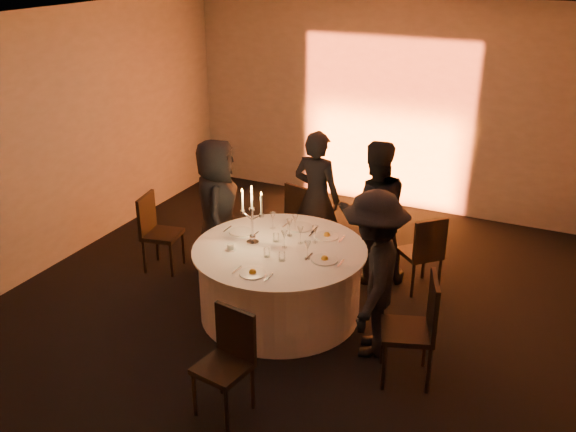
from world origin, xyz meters
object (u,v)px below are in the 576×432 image
at_px(chair_left, 156,228).
at_px(guest_back_right, 374,212).
at_px(coffee_cup, 231,247).
at_px(chair_front, 228,356).
at_px(candelabra, 252,223).
at_px(chair_back_right, 424,250).
at_px(chair_back_left, 303,213).
at_px(guest_left, 217,208).
at_px(chair_right, 418,323).
at_px(guest_back_left, 317,198).
at_px(guest_right, 373,275).
at_px(banquet_table, 280,281).

relative_size(chair_left, guest_back_right, 0.55).
bearing_deg(guest_back_right, coffee_cup, 24.78).
bearing_deg(coffee_cup, guest_back_right, 53.08).
distance_m(chair_left, coffee_cup, 1.49).
bearing_deg(chair_front, candelabra, 120.21).
distance_m(coffee_cup, candelabra, 0.33).
bearing_deg(coffee_cup, chair_back_right, 39.28).
relative_size(chair_back_left, guest_left, 0.54).
bearing_deg(candelabra, chair_right, -13.93).
bearing_deg(chair_back_left, chair_front, 117.08).
height_order(chair_left, guest_back_right, guest_back_right).
bearing_deg(guest_back_left, guest_right, 134.80).
height_order(guest_left, guest_right, guest_left).
bearing_deg(guest_right, chair_right, 51.17).
bearing_deg(chair_front, guest_back_left, 107.74).
relative_size(banquet_table, chair_back_left, 2.02).
height_order(chair_back_left, chair_right, chair_right).
height_order(chair_right, chair_front, chair_right).
bearing_deg(guest_left, chair_back_left, -59.22).
distance_m(guest_left, guest_back_right, 1.80).
relative_size(guest_back_left, guest_back_right, 0.99).
height_order(guest_back_left, guest_right, guest_back_left).
xyz_separation_m(chair_back_left, guest_left, (-0.64, -0.99, 0.32)).
bearing_deg(coffee_cup, chair_right, -6.64).
bearing_deg(chair_left, chair_back_left, -58.85).
xyz_separation_m(banquet_table, chair_right, (1.58, -0.49, 0.20)).
bearing_deg(guest_right, guest_back_left, -153.54).
bearing_deg(banquet_table, guest_left, 153.66).
bearing_deg(coffee_cup, chair_front, -61.08).
xyz_separation_m(chair_left, candelabra, (1.48, -0.32, 0.47)).
relative_size(banquet_table, candelabra, 2.78).
bearing_deg(guest_left, chair_right, -137.25).
height_order(chair_back_right, chair_front, chair_front).
relative_size(chair_left, guest_right, 0.57).
relative_size(chair_left, guest_back_left, 0.56).
bearing_deg(chair_back_left, guest_left, 71.35).
height_order(banquet_table, guest_right, guest_right).
distance_m(guest_back_right, coffee_cup, 1.76).
height_order(guest_left, coffee_cup, guest_left).
relative_size(chair_back_right, candelabra, 1.41).
bearing_deg(guest_left, guest_back_right, -95.86).
distance_m(chair_back_right, guest_back_left, 1.43).
height_order(chair_back_left, coffee_cup, chair_back_left).
height_order(chair_front, guest_right, guest_right).
distance_m(chair_back_left, guest_right, 2.32).
distance_m(guest_back_left, guest_right, 1.97).
xyz_separation_m(chair_right, guest_left, (-2.65, 1.01, 0.24)).
xyz_separation_m(guest_right, coffee_cup, (-1.51, -0.02, -0.02)).
xyz_separation_m(guest_back_right, guest_right, (0.45, -1.38, -0.02)).
distance_m(chair_back_left, chair_back_right, 1.71).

